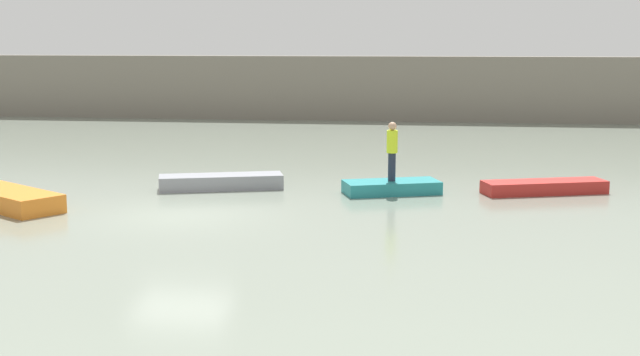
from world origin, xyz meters
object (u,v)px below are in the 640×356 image
Objects in this scene: rowboat_grey at (221,182)px; rowboat_teal at (392,187)px; rowboat_orange at (5,198)px; rowboat_red at (544,187)px; person_hiviz_shirt at (392,148)px.

rowboat_teal is (5.12, -0.08, -0.03)m from rowboat_grey.
rowboat_orange reaches higher than rowboat_teal.
rowboat_red is at bearing -13.90° from rowboat_grey.
rowboat_orange is 1.08× the size of rowboat_grey.
rowboat_orange is at bearing 178.41° from rowboat_teal.
person_hiviz_shirt is at bearing 169.79° from rowboat_red.
rowboat_orange reaches higher than rowboat_red.
rowboat_red is at bearing 48.86° from rowboat_orange.
rowboat_orange reaches higher than rowboat_grey.
person_hiviz_shirt reaches higher than rowboat_grey.
rowboat_teal is at bearing -18.02° from rowboat_grey.
rowboat_grey is 5.12m from rowboat_teal.
rowboat_orange is at bearing 176.94° from rowboat_red.
rowboat_grey is (5.10, 3.42, -0.03)m from rowboat_orange.
rowboat_grey reaches higher than rowboat_teal.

